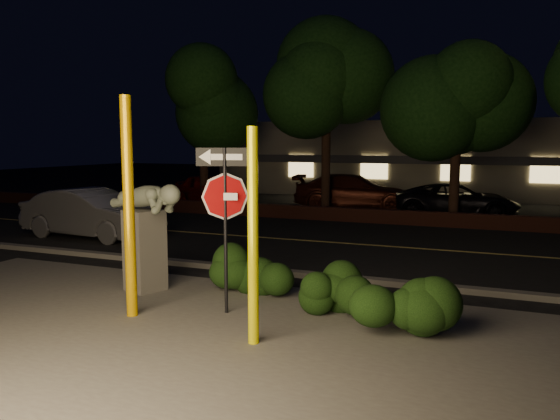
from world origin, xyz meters
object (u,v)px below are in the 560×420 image
(signpost, at_px, (225,197))
(parked_car_darkred, at_px, (354,192))
(silver_sedan, at_px, (91,213))
(parked_car_dark, at_px, (457,200))
(yellow_pole_right, at_px, (253,238))
(sculpture, at_px, (145,224))
(parked_car_red, at_px, (212,190))
(yellow_pole_left, at_px, (129,208))

(signpost, height_order, parked_car_darkred, signpost)
(silver_sedan, bearing_deg, parked_car_dark, -43.30)
(yellow_pole_right, bearing_deg, sculpture, 150.25)
(sculpture, xyz_separation_m, parked_car_red, (-5.77, 12.93, -0.58))
(parked_car_red, relative_size, parked_car_dark, 0.93)
(yellow_pole_right, xyz_separation_m, signpost, (-1.01, 1.10, 0.43))
(yellow_pole_left, relative_size, parked_car_dark, 0.78)
(yellow_pole_left, distance_m, yellow_pole_right, 2.44)
(signpost, height_order, parked_car_dark, signpost)
(sculpture, bearing_deg, parked_car_dark, 91.28)
(parked_car_red, bearing_deg, signpost, -124.83)
(yellow_pole_left, bearing_deg, yellow_pole_right, -9.16)
(yellow_pole_right, distance_m, parked_car_dark, 15.39)
(yellow_pole_right, relative_size, parked_car_dark, 0.67)
(silver_sedan, distance_m, parked_car_darkred, 11.41)
(yellow_pole_right, distance_m, sculpture, 3.57)
(yellow_pole_right, height_order, silver_sedan, yellow_pole_right)
(signpost, relative_size, sculpture, 1.31)
(yellow_pole_left, bearing_deg, parked_car_red, 114.33)
(yellow_pole_left, bearing_deg, silver_sedan, 135.30)
(yellow_pole_left, height_order, sculpture, yellow_pole_left)
(sculpture, bearing_deg, yellow_pole_right, -9.14)
(yellow_pole_right, xyz_separation_m, parked_car_red, (-8.86, 14.70, -0.81))
(signpost, relative_size, parked_car_dark, 0.60)
(yellow_pole_left, xyz_separation_m, yellow_pole_right, (2.39, -0.39, -0.26))
(yellow_pole_right, height_order, signpost, yellow_pole_right)
(silver_sedan, bearing_deg, sculpture, -126.68)
(signpost, xyz_separation_m, parked_car_darkred, (-1.65, 15.01, -1.23))
(yellow_pole_right, relative_size, signpost, 1.11)
(parked_car_red, bearing_deg, parked_car_dark, -61.71)
(signpost, relative_size, parked_car_darkred, 0.54)
(sculpture, height_order, silver_sedan, sculpture)
(silver_sedan, bearing_deg, yellow_pole_left, -130.84)
(parked_car_dark, bearing_deg, yellow_pole_left, 157.71)
(parked_car_darkred, bearing_deg, yellow_pole_left, 170.99)
(yellow_pole_right, bearing_deg, parked_car_red, 121.09)
(yellow_pole_right, bearing_deg, parked_car_dark, 83.86)
(parked_car_red, bearing_deg, sculpture, -130.79)
(yellow_pole_left, distance_m, silver_sedan, 8.25)
(yellow_pole_left, xyz_separation_m, silver_sedan, (-5.81, 5.75, -1.07))
(sculpture, relative_size, parked_car_darkred, 0.41)
(silver_sedan, bearing_deg, signpost, -121.16)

